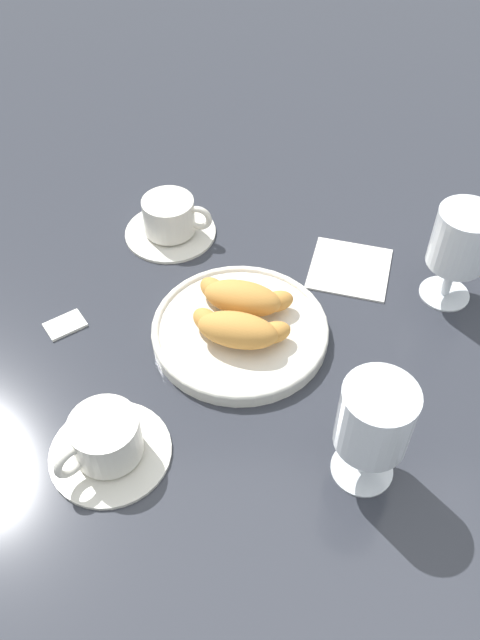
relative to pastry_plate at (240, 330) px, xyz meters
The scene contains 10 objects.
ground_plane 0.03m from the pastry_plate, 142.71° to the left, with size 2.20×2.20×0.00m, color #2D3038.
pastry_plate is the anchor object (origin of this frame).
croissant_large 0.04m from the pastry_plate, 92.72° to the right, with size 0.13×0.08×0.04m.
croissant_small 0.04m from the pastry_plate, 85.45° to the left, with size 0.13×0.08×0.04m.
coffee_cup_near 0.23m from the pastry_plate, 126.96° to the right, with size 0.14×0.14×0.06m.
coffee_cup_far 0.23m from the pastry_plate, 119.55° to the left, with size 0.14×0.14×0.06m.
juice_glass_left 0.30m from the pastry_plate, 17.69° to the left, with size 0.08×0.08×0.14m.
juice_glass_right 0.25m from the pastry_plate, 52.92° to the right, with size 0.08×0.08×0.14m.
sugar_packet 0.23m from the pastry_plate, behind, with size 0.05×0.03×0.01m, color white.
folded_napkin 0.20m from the pastry_plate, 41.32° to the left, with size 0.11×0.11×0.01m, color silver.
Camera 1 is at (0.05, -0.57, 0.63)m, focal length 36.51 mm.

